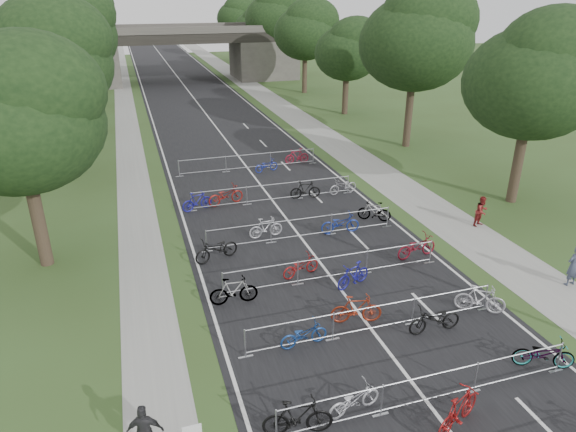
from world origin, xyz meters
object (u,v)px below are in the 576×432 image
object	(u,v)px
pedestrian_a	(573,266)
pedestrian_c	(145,431)
pedestrian_b	(482,211)
overpass_bridge	(179,54)

from	to	relation	value
pedestrian_a	pedestrian_c	xyz separation A→B (m)	(-16.95, -3.48, -0.08)
pedestrian_b	pedestrian_a	bearing A→B (deg)	-109.23
overpass_bridge	pedestrian_a	size ratio (longest dim) A/B	17.64
pedestrian_c	overpass_bridge	bearing A→B (deg)	-85.61
overpass_bridge	pedestrian_c	xyz separation A→B (m)	(-7.89, -60.81, -2.73)
pedestrian_a	pedestrian_b	xyz separation A→B (m)	(0.14, 6.02, -0.09)
pedestrian_c	pedestrian_b	bearing A→B (deg)	-139.15
overpass_bridge	pedestrian_c	distance (m)	61.38
pedestrian_b	pedestrian_c	size ratio (longest dim) A/B	0.99
pedestrian_b	pedestrian_c	distance (m)	19.55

